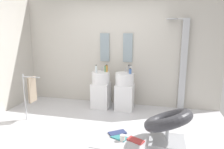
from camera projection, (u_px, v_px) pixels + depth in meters
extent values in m
cube|color=silver|center=(97.00, 133.00, 3.68)|extent=(4.80, 3.60, 0.04)
cube|color=beige|center=(117.00, 51.00, 4.98)|extent=(4.80, 0.10, 2.60)
cube|color=white|center=(101.00, 95.00, 4.84)|extent=(0.40, 0.40, 0.59)
cylinder|color=white|center=(101.00, 78.00, 4.75)|extent=(0.42, 0.42, 0.27)
cylinder|color=#B7BABF|center=(102.00, 69.00, 4.83)|extent=(0.02, 0.02, 0.10)
cube|color=white|center=(124.00, 97.00, 4.71)|extent=(0.40, 0.40, 0.59)
cylinder|color=white|center=(125.00, 79.00, 4.62)|extent=(0.42, 0.42, 0.27)
cylinder|color=#B7BABF|center=(126.00, 70.00, 4.70)|extent=(0.02, 0.02, 0.10)
cube|color=#8C9EA8|center=(105.00, 47.00, 4.96)|extent=(0.22, 0.03, 0.67)
cube|color=#8C9EA8|center=(128.00, 48.00, 4.83)|extent=(0.22, 0.03, 0.67)
cube|color=#B7BABF|center=(183.00, 66.00, 4.56)|extent=(0.14, 0.08, 2.05)
cylinder|color=#B7BABF|center=(179.00, 19.00, 4.37)|extent=(0.30, 0.02, 0.02)
cylinder|color=#B7BABF|center=(172.00, 19.00, 4.38)|extent=(0.24, 0.24, 0.02)
cube|color=#B7BABF|center=(167.00, 141.00, 3.31)|extent=(0.56, 0.50, 0.06)
cylinder|color=#B7BABF|center=(167.00, 132.00, 3.27)|extent=(0.05, 0.05, 0.34)
torus|color=#333338|center=(168.00, 120.00, 3.23)|extent=(1.07, 1.07, 0.49)
cylinder|color=#B7BABF|center=(25.00, 97.00, 4.11)|extent=(0.03, 0.03, 0.95)
cylinder|color=#B7BABF|center=(31.00, 77.00, 3.98)|extent=(0.36, 0.02, 0.02)
cube|color=gray|center=(32.00, 89.00, 4.03)|extent=(0.04, 0.22, 0.50)
cube|color=#B2B2B7|center=(124.00, 138.00, 3.47)|extent=(0.95, 0.83, 0.01)
cube|color=teal|center=(119.00, 137.00, 3.45)|extent=(0.31, 0.25, 0.02)
cube|color=navy|center=(117.00, 133.00, 3.60)|extent=(0.33, 0.30, 0.02)
cube|color=#B73838|center=(136.00, 140.00, 3.36)|extent=(0.31, 0.25, 0.02)
cylinder|color=white|center=(123.00, 138.00, 3.35)|extent=(0.08, 0.08, 0.10)
cylinder|color=#59996B|center=(106.00, 69.00, 4.74)|extent=(0.05, 0.05, 0.13)
cylinder|color=black|center=(106.00, 66.00, 4.73)|extent=(0.03, 0.03, 0.02)
cylinder|color=#4C72B7|center=(130.00, 71.00, 4.54)|extent=(0.06, 0.06, 0.10)
cylinder|color=black|center=(130.00, 68.00, 4.52)|extent=(0.03, 0.03, 0.02)
cylinder|color=#C68C38|center=(107.00, 69.00, 4.73)|extent=(0.05, 0.05, 0.15)
cylinder|color=black|center=(107.00, 65.00, 4.71)|extent=(0.03, 0.03, 0.02)
cylinder|color=#99999E|center=(129.00, 69.00, 4.64)|extent=(0.06, 0.06, 0.16)
cylinder|color=black|center=(129.00, 65.00, 4.62)|extent=(0.03, 0.03, 0.02)
cylinder|color=silver|center=(96.00, 69.00, 4.63)|extent=(0.04, 0.04, 0.16)
cylinder|color=black|center=(96.00, 65.00, 4.61)|extent=(0.02, 0.02, 0.02)
cylinder|color=white|center=(131.00, 69.00, 4.59)|extent=(0.04, 0.04, 0.16)
cylinder|color=black|center=(131.00, 65.00, 4.58)|extent=(0.02, 0.02, 0.02)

